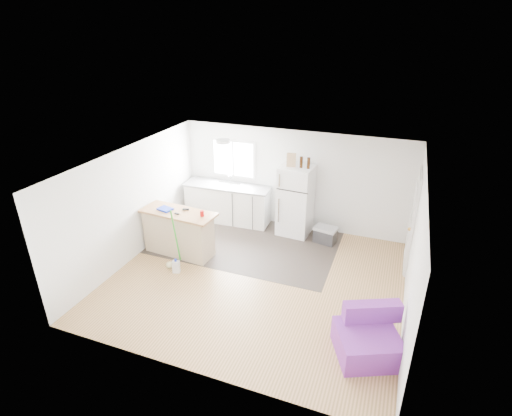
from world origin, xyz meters
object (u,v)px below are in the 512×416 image
(cardboard_box, at_px, (291,160))
(purple_seat, at_px, (368,339))
(refrigerator, at_px, (296,200))
(bottle_left, at_px, (301,162))
(bottle_right, at_px, (309,163))
(peninsula, at_px, (179,232))
(blue_tray, at_px, (165,209))
(red_cup, at_px, (202,213))
(cleaner_jug, at_px, (176,266))
(kitchen_cabinets, at_px, (228,203))
(mop, at_px, (171,258))
(cooler, at_px, (325,235))

(cardboard_box, bearing_deg, purple_seat, -56.14)
(refrigerator, distance_m, purple_seat, 3.99)
(bottle_left, relative_size, bottle_right, 1.00)
(peninsula, height_order, blue_tray, blue_tray)
(red_cup, bearing_deg, bottle_left, 47.77)
(purple_seat, xyz_separation_m, cleaner_jug, (-3.85, 0.86, -0.13))
(kitchen_cabinets, bearing_deg, mop, -97.34)
(kitchen_cabinets, distance_m, refrigerator, 1.79)
(mop, distance_m, bottle_left, 3.47)
(kitchen_cabinets, xyz_separation_m, cleaner_jug, (-0.01, -2.53, -0.35))
(refrigerator, bearing_deg, peninsula, -135.29)
(cooler, distance_m, purple_seat, 3.40)
(cleaner_jug, bearing_deg, red_cup, 54.43)
(cleaner_jug, bearing_deg, blue_tray, 117.11)
(purple_seat, height_order, bottle_left, bottle_left)
(kitchen_cabinets, distance_m, cooler, 2.57)
(mop, bearing_deg, purple_seat, -30.21)
(cleaner_jug, height_order, mop, mop)
(cooler, relative_size, blue_tray, 1.85)
(purple_seat, relative_size, blue_tray, 3.87)
(red_cup, height_order, blue_tray, red_cup)
(bottle_left, bearing_deg, red_cup, -132.23)
(kitchen_cabinets, height_order, mop, mop)
(blue_tray, bearing_deg, peninsula, 2.48)
(refrigerator, bearing_deg, cardboard_box, -153.83)
(kitchen_cabinets, relative_size, peninsula, 1.31)
(refrigerator, relative_size, purple_seat, 1.44)
(cooler, xyz_separation_m, blue_tray, (-3.15, -1.59, 0.82))
(cooler, distance_m, blue_tray, 3.62)
(cleaner_jug, bearing_deg, bottle_right, 36.47)
(cooler, height_order, bottle_right, bottle_right)
(peninsula, height_order, bottle_left, bottle_left)
(cleaner_jug, distance_m, bottle_right, 3.59)
(kitchen_cabinets, bearing_deg, bottle_left, -5.38)
(refrigerator, relative_size, cooler, 3.02)
(cleaner_jug, height_order, bottle_right, bottle_right)
(cardboard_box, bearing_deg, mop, -128.11)
(blue_tray, bearing_deg, purple_seat, -19.15)
(red_cup, bearing_deg, cleaner_jug, -111.81)
(refrigerator, height_order, cooler, refrigerator)
(cleaner_jug, xyz_separation_m, red_cup, (0.28, 0.70, 0.92))
(cardboard_box, distance_m, bottle_right, 0.40)
(bottle_left, height_order, bottle_right, same)
(red_cup, bearing_deg, refrigerator, 50.58)
(mop, bearing_deg, peninsula, 86.69)
(mop, bearing_deg, red_cup, 34.27)
(refrigerator, distance_m, red_cup, 2.35)
(red_cup, height_order, bottle_left, bottle_left)
(kitchen_cabinets, xyz_separation_m, cardboard_box, (1.63, -0.08, 1.33))
(cooler, relative_size, bottle_left, 2.22)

